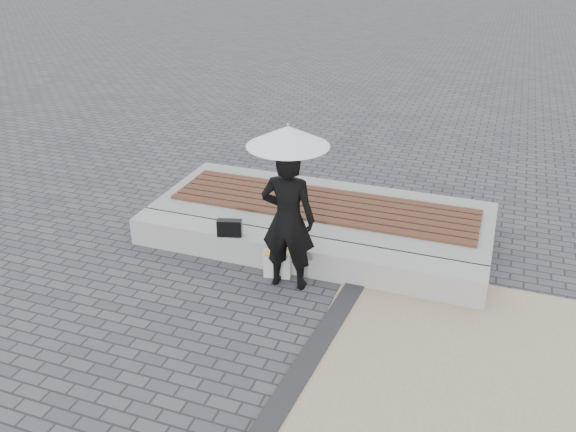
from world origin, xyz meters
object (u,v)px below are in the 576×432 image
(parasol, at_px, (288,136))
(canvas_tote, at_px, (278,264))
(seating_ledge, at_px, (297,254))
(woman, at_px, (288,220))
(handbag, at_px, (230,228))

(parasol, distance_m, canvas_tote, 1.87)
(seating_ledge, relative_size, canvas_tote, 13.30)
(seating_ledge, distance_m, parasol, 1.90)
(woman, xyz_separation_m, canvas_tote, (-0.20, 0.14, -0.76))
(parasol, bearing_deg, seating_ledge, 94.14)
(canvas_tote, bearing_deg, seating_ledge, 53.41)
(woman, bearing_deg, canvas_tote, -39.28)
(woman, relative_size, parasol, 1.50)
(woman, bearing_deg, parasol, -86.69)
(handbag, distance_m, canvas_tote, 0.84)
(handbag, relative_size, canvas_tote, 0.89)
(seating_ledge, height_order, handbag, handbag)
(handbag, bearing_deg, woman, -33.35)
(seating_ledge, height_order, parasol, parasol)
(seating_ledge, distance_m, canvas_tote, 0.36)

